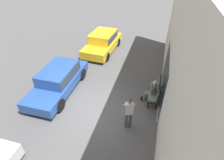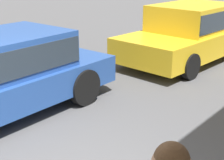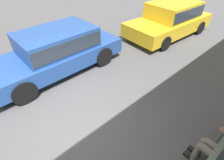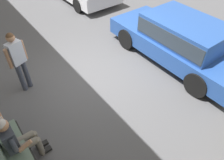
% 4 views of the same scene
% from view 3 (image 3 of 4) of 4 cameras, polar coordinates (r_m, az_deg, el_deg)
% --- Properties ---
extents(ground_plane, '(60.00, 60.00, 0.00)m').
position_cam_3_polar(ground_plane, '(4.53, -11.84, -14.49)').
color(ground_plane, '#4C4C4F').
extents(person_on_phone, '(0.73, 0.74, 1.36)m').
position_cam_3_polar(person_on_phone, '(3.81, 32.67, -18.34)').
color(person_on_phone, '#6B665B').
rests_on(person_on_phone, ground_plane).
extents(parked_car_near, '(4.47, 2.15, 1.50)m').
position_cam_3_polar(parked_car_near, '(9.06, 18.60, 18.60)').
color(parked_car_near, gold).
rests_on(parked_car_near, ground_plane).
extents(parked_car_mid, '(4.61, 1.89, 1.42)m').
position_cam_3_polar(parked_car_mid, '(6.14, -17.77, 9.48)').
color(parked_car_mid, '#23478E').
rests_on(parked_car_mid, ground_plane).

